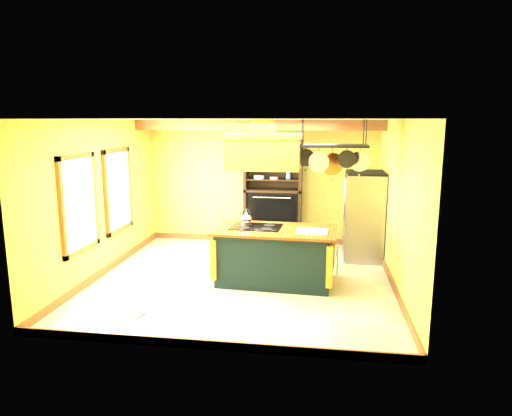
% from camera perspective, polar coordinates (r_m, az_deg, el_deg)
% --- Properties ---
extents(floor, '(5.00, 5.00, 0.00)m').
position_cam_1_polar(floor, '(7.94, -1.60, -8.85)').
color(floor, beige).
rests_on(floor, ground).
extents(ceiling, '(5.00, 5.00, 0.00)m').
position_cam_1_polar(ceiling, '(7.47, -1.71, 11.02)').
color(ceiling, white).
rests_on(ceiling, wall_back).
extents(wall_back, '(5.00, 0.02, 2.70)m').
position_cam_1_polar(wall_back, '(10.04, 0.77, 3.26)').
color(wall_back, gold).
rests_on(wall_back, floor).
extents(wall_front, '(5.00, 0.02, 2.70)m').
position_cam_1_polar(wall_front, '(5.20, -6.34, -4.02)').
color(wall_front, gold).
rests_on(wall_front, floor).
extents(wall_left, '(0.02, 5.00, 2.70)m').
position_cam_1_polar(wall_left, '(8.38, -18.75, 1.16)').
color(wall_left, gold).
rests_on(wall_left, floor).
extents(wall_right, '(0.02, 5.00, 2.70)m').
position_cam_1_polar(wall_right, '(7.58, 17.30, 0.28)').
color(wall_right, gold).
rests_on(wall_right, floor).
extents(ceiling_beam, '(5.00, 0.15, 0.20)m').
position_cam_1_polar(ceiling_beam, '(9.15, 0.13, 10.32)').
color(ceiling_beam, brown).
rests_on(ceiling_beam, ceiling).
extents(window_near, '(0.06, 1.06, 1.56)m').
position_cam_1_polar(window_near, '(7.66, -21.21, 0.51)').
color(window_near, brown).
rests_on(window_near, wall_left).
extents(window_far, '(0.06, 1.06, 1.56)m').
position_cam_1_polar(window_far, '(8.89, -16.85, 2.13)').
color(window_far, brown).
rests_on(window_far, wall_left).
extents(kitchen_island, '(2.06, 1.22, 1.11)m').
position_cam_1_polar(kitchen_island, '(7.67, 2.39, -5.90)').
color(kitchen_island, black).
rests_on(kitchen_island, floor).
extents(range_hood, '(1.25, 0.70, 0.80)m').
position_cam_1_polar(range_hood, '(7.38, 0.95, 7.31)').
color(range_hood, gold).
rests_on(range_hood, ceiling).
extents(pot_rack, '(1.15, 0.53, 0.89)m').
position_cam_1_polar(pot_rack, '(7.34, 9.62, 6.88)').
color(pot_rack, black).
rests_on(pot_rack, ceiling).
extents(refrigerator, '(0.73, 0.86, 1.68)m').
position_cam_1_polar(refrigerator, '(9.11, 13.26, -1.22)').
color(refrigerator, gray).
rests_on(refrigerator, floor).
extents(hutch, '(1.22, 0.56, 2.16)m').
position_cam_1_polar(hutch, '(9.86, 2.16, 0.14)').
color(hutch, black).
rests_on(hutch, floor).
extents(floor_register, '(0.30, 0.23, 0.01)m').
position_cam_1_polar(floor_register, '(6.82, -14.79, -12.61)').
color(floor_register, black).
rests_on(floor_register, floor).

